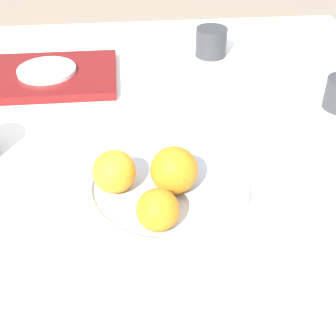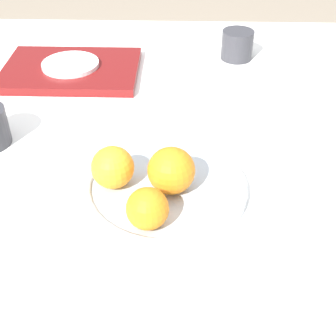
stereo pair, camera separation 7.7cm
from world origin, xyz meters
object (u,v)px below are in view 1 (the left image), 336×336
object	(u,v)px
serving_tray	(48,76)
side_plate	(47,70)
cup_0	(211,42)
orange_2	(158,210)
orange_0	(174,170)
orange_1	(114,172)
fruit_platter	(168,187)

from	to	relation	value
serving_tray	side_plate	world-z (taller)	side_plate
serving_tray	cup_0	size ratio (longest dim) A/B	4.02
orange_2	side_plate	size ratio (longest dim) A/B	0.47
orange_0	orange_1	size ratio (longest dim) A/B	1.09
fruit_platter	cup_0	world-z (taller)	cup_0
orange_0	cup_0	bearing A→B (deg)	74.21
side_plate	fruit_platter	bearing A→B (deg)	-60.51
cup_0	side_plate	bearing A→B (deg)	-166.01
orange_2	serving_tray	distance (m)	0.58
serving_tray	cup_0	xyz separation A→B (m)	(0.41, 0.10, 0.03)
fruit_platter	orange_1	bearing A→B (deg)	-179.95
orange_0	side_plate	xyz separation A→B (m)	(-0.26, 0.45, -0.03)
orange_1	serving_tray	world-z (taller)	orange_1
orange_2	side_plate	world-z (taller)	orange_2
orange_1	orange_2	distance (m)	0.11
fruit_platter	orange_1	size ratio (longest dim) A/B	3.83
cup_0	fruit_platter	bearing A→B (deg)	-106.93
serving_tray	cup_0	distance (m)	0.43
orange_1	side_plate	xyz separation A→B (m)	(-0.16, 0.44, -0.02)
side_plate	cup_0	distance (m)	0.42
orange_1	serving_tray	xyz separation A→B (m)	(-0.16, 0.44, -0.04)
side_plate	orange_2	bearing A→B (deg)	-67.25
orange_0	orange_2	xyz separation A→B (m)	(-0.03, -0.08, -0.01)
fruit_platter	cup_0	xyz separation A→B (m)	(0.16, 0.54, 0.03)
orange_1	side_plate	world-z (taller)	orange_1
orange_0	side_plate	bearing A→B (deg)	119.80
fruit_platter	orange_1	world-z (taller)	orange_1
orange_2	orange_1	bearing A→B (deg)	123.94
orange_2	side_plate	xyz separation A→B (m)	(-0.22, 0.53, -0.02)
serving_tray	side_plate	xyz separation A→B (m)	(0.00, 0.00, 0.02)
fruit_platter	side_plate	xyz separation A→B (m)	(-0.25, 0.44, 0.02)
orange_1	cup_0	world-z (taller)	orange_1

